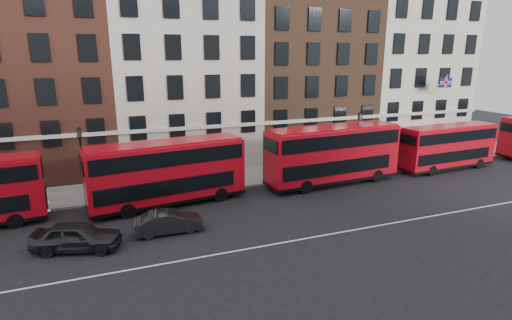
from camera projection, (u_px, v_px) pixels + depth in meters
name	position (u px, v px, depth m)	size (l,w,h in m)	color
ground	(246.00, 232.00, 23.77)	(120.00, 120.00, 0.00)	black
pavement	(204.00, 181.00, 33.24)	(80.00, 5.00, 0.15)	gray
kerb	(212.00, 190.00, 30.98)	(80.00, 0.30, 0.16)	gray
road_centre_line	(258.00, 247.00, 21.96)	(70.00, 0.12, 0.01)	white
building_terrace	(179.00, 55.00, 37.21)	(64.00, 11.95, 22.00)	beige
bus_b	(167.00, 171.00, 27.60)	(11.04, 4.01, 4.54)	#B70916
bus_c	(333.00, 154.00, 32.12)	(11.49, 3.47, 4.76)	#B70916
bus_d	(447.00, 146.00, 36.36)	(9.85, 2.83, 4.09)	#B70916
car_rear	(77.00, 236.00, 21.49)	(1.86, 4.62, 1.57)	#232326
car_front	(168.00, 222.00, 23.61)	(1.42, 4.06, 1.34)	black
lamp_post_left	(82.00, 160.00, 28.15)	(0.44, 0.44, 5.33)	black
lamp_post_right	(359.00, 138.00, 35.32)	(0.44, 0.44, 5.33)	black
traffic_light	(449.00, 137.00, 39.00)	(0.25, 0.45, 3.27)	black
iron_railings	(198.00, 168.00, 35.08)	(6.60, 0.06, 1.00)	black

